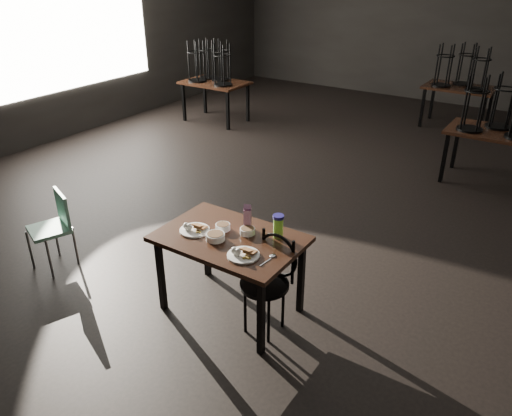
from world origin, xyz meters
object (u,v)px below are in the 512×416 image
Objects in this scene: water_bottle at (278,226)px; school_chair at (54,223)px; juice_carton at (248,218)px; main_table at (230,245)px; bentwood_chair at (270,276)px.

water_bottle is 0.26× the size of school_chair.
juice_carton is 0.30× the size of school_chair.
water_bottle reaches higher than main_table.
bentwood_chair reaches higher than school_chair.
water_bottle is at bearing 5.41° from juice_carton.
main_table is 0.44m from water_bottle.
juice_carton is 0.29m from water_bottle.
juice_carton reaches higher than main_table.
juice_carton reaches higher than water_bottle.
juice_carton is at bearing 74.66° from main_table.
main_table is at bearing 32.01° from school_chair.
school_chair is (-1.90, -0.36, -0.20)m from main_table.
bentwood_chair is at bearing 30.26° from school_chair.
bentwood_chair is 2.32m from school_chair.
water_bottle is (0.29, 0.03, -0.01)m from juice_carton.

